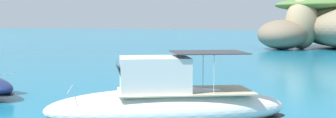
% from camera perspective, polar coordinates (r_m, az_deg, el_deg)
% --- Properties ---
extents(motorboat_white, '(10.84, 8.80, 3.40)m').
position_cam_1_polar(motorboat_white, '(19.56, -0.34, -5.93)').
color(motorboat_white, white).
rests_on(motorboat_white, ground).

